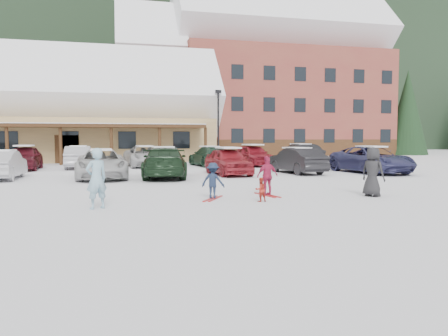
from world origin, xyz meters
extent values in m
plane|color=silver|center=(0.00, 0.00, 0.00)|extent=(160.00, 160.00, 0.00)
cube|color=black|center=(0.00, 85.00, 19.00)|extent=(300.00, 70.00, 38.00)
cube|color=tan|center=(-9.00, 28.00, 1.80)|extent=(28.00, 10.00, 3.60)
cube|color=#422814|center=(-9.00, 21.80, 2.90)|extent=(25.20, 2.60, 0.25)
cube|color=white|center=(-9.00, 28.00, 5.54)|extent=(29.12, 9.69, 9.69)
cube|color=brown|center=(16.00, 38.00, 6.00)|extent=(24.00, 14.00, 12.00)
cube|color=brown|center=(0.50, 38.00, 4.50)|extent=(7.00, 12.60, 9.00)
cube|color=white|center=(16.00, 38.00, 14.69)|extent=(24.96, 13.57, 13.57)
cube|color=#422814|center=(16.00, 31.04, 0.90)|extent=(24.00, 0.10, 1.80)
cylinder|color=black|center=(5.16, 23.11, 2.88)|extent=(0.16, 0.16, 5.76)
cube|color=black|center=(5.16, 23.11, 5.88)|extent=(0.50, 0.25, 0.25)
cylinder|color=black|center=(30.00, 32.00, 0.66)|extent=(0.60, 0.60, 1.32)
cone|color=black|center=(30.00, 32.00, 6.27)|extent=(4.84, 4.84, 9.90)
cylinder|color=black|center=(6.00, 44.00, 0.54)|extent=(0.60, 0.60, 1.08)
cone|color=black|center=(6.00, 44.00, 5.13)|extent=(3.96, 3.96, 8.10)
cylinder|color=black|center=(34.00, 46.00, 0.69)|extent=(0.60, 0.60, 1.38)
cone|color=black|center=(34.00, 46.00, 6.55)|extent=(5.06, 5.06, 10.35)
imported|color=#8BB7C9|center=(-3.72, -0.32, 0.86)|extent=(0.75, 0.67, 1.72)
imported|color=#AE291D|center=(1.21, -0.10, 0.38)|extent=(0.42, 0.35, 0.76)
imported|color=#17233B|center=(-0.11, 0.83, 0.59)|extent=(0.89, 0.76, 1.19)
cube|color=#AF1919|center=(-0.11, 0.83, 0.01)|extent=(0.86, 1.32, 0.03)
imported|color=#B1224B|center=(1.90, 1.23, 0.69)|extent=(0.85, 0.49, 1.37)
cube|color=#AF1919|center=(1.90, 1.23, 0.01)|extent=(0.48, 1.41, 0.03)
imported|color=#232325|center=(5.31, 0.16, 0.84)|extent=(0.86, 0.98, 1.69)
imported|color=#B9B8BD|center=(-8.53, 9.81, 0.69)|extent=(1.50, 4.22, 1.39)
imported|color=silver|center=(-3.92, 9.16, 0.71)|extent=(2.61, 5.25, 1.43)
imported|color=#192F1B|center=(-0.86, 8.82, 0.77)|extent=(2.73, 5.48, 1.53)
imported|color=#A4232E|center=(2.65, 9.74, 0.74)|extent=(2.05, 4.44, 1.47)
imported|color=black|center=(6.64, 9.79, 0.72)|extent=(2.08, 4.52, 1.44)
imported|color=navy|center=(10.86, 9.06, 0.76)|extent=(3.07, 5.67, 1.51)
imported|color=#5B1621|center=(-8.80, 16.28, 0.76)|extent=(1.92, 4.51, 1.52)
imported|color=#B9B8BE|center=(-5.63, 16.83, 0.73)|extent=(1.66, 4.45, 1.45)
imported|color=silver|center=(-1.35, 17.38, 0.71)|extent=(2.96, 5.39, 1.43)
imported|color=#213F2C|center=(3.10, 16.83, 0.70)|extent=(2.59, 5.03, 1.40)
imported|color=maroon|center=(6.17, 16.56, 0.76)|extent=(2.44, 4.67, 1.52)
imported|color=black|center=(10.15, 17.30, 0.77)|extent=(1.92, 4.75, 1.53)
camera|label=1|loc=(-3.10, -13.03, 2.01)|focal=35.00mm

